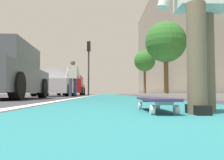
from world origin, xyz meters
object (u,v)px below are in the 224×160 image
Objects in this scene: parked_car_near at (0,73)px; parked_car_mid at (56,84)px; parked_car_far at (72,86)px; skateboard at (155,100)px; street_tree_far at (145,61)px; traffic_light at (89,58)px; street_tree_mid at (166,42)px; pedestrian_distant at (73,76)px.

parked_car_mid is at bearing -0.89° from parked_car_near.
parked_car_mid is 1.02× the size of parked_car_far.
skateboard is 20.32m from street_tree_far.
street_tree_far is at bearing -61.92° from traffic_light.
street_tree_mid is at bearing -14.80° from skateboard.
street_tree_far is (2.65, -4.96, 0.13)m from traffic_light.
street_tree_mid is at bearing -62.10° from pedestrian_distant.
parked_car_near is at bearing 139.50° from street_tree_mid.
pedestrian_distant is at bearing -15.11° from parked_car_near.
parked_car_mid is 2.71× the size of pedestrian_distant.
parked_car_near is at bearing 35.79° from skateboard.
parked_car_far is 7.15m from street_tree_far.
street_tree_far reaches higher than parked_car_near.
parked_car_near reaches higher than skateboard.
street_tree_mid is (-5.09, -4.96, 0.21)m from traffic_light.
skateboard is 17.52m from traffic_light.
parked_car_far is 1.02× the size of street_tree_mid.
pedestrian_distant is at bearing 178.57° from traffic_light.
parked_car_far is (6.06, -0.06, 0.03)m from parked_car_mid.
parked_car_near is 12.90m from parked_car_far.
skateboard is 0.18× the size of parked_car_mid.
traffic_light reaches higher than parked_car_mid.
parked_car_mid is at bearing 15.53° from skateboard.
skateboard is 5.62m from parked_car_near.
street_tree_far is (7.74, 0.00, -0.09)m from street_tree_mid.
skateboard is at bearing -144.21° from parked_car_near.
traffic_light is at bearing 5.86° from skateboard.
street_tree_far is at bearing -36.92° from parked_car_mid.
street_tree_mid is at bearing -40.50° from parked_car_near.
skateboard is at bearing 165.20° from street_tree_mid.
traffic_light is 5.62m from street_tree_far.
street_tree_far is at bearing 0.00° from street_tree_mid.
street_tree_mid reaches higher than street_tree_far.
parked_car_far reaches higher than parked_car_near.
parked_car_near is 0.91× the size of parked_car_mid.
parked_car_near is 0.97× the size of traffic_light.
pedestrian_distant is (-7.82, 0.20, -2.02)m from traffic_light.
parked_car_mid is 2.36m from pedestrian_distant.
street_tree_far is 2.41× the size of pedestrian_distant.
parked_car_mid is 1.12× the size of street_tree_far.
street_tree_mid is (-5.33, -6.29, 2.48)m from parked_car_far.
traffic_light is at bearing 118.08° from street_tree_far.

